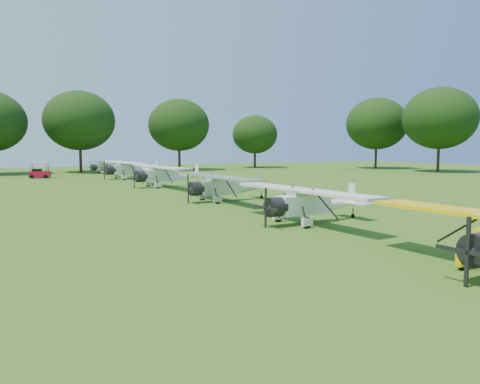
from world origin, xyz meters
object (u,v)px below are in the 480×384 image
object	(u,v)px
aircraft_6	(131,168)
aircraft_7	(109,166)
golf_cart	(39,173)
aircraft_3	(311,201)
aircraft_4	(225,185)
aircraft_5	(166,174)

from	to	relation	value
aircraft_6	aircraft_7	bearing A→B (deg)	82.03
aircraft_7	golf_cart	bearing A→B (deg)	-150.79
aircraft_7	aircraft_6	bearing A→B (deg)	-94.87
aircraft_7	golf_cart	world-z (taller)	golf_cart
aircraft_3	aircraft_4	xyz separation A→B (m)	(0.23, 11.30, 0.03)
aircraft_6	golf_cart	size ratio (longest dim) A/B	4.39
aircraft_3	golf_cart	xyz separation A→B (m)	(-10.36, 45.36, -0.50)
aircraft_6	aircraft_7	xyz separation A→B (m)	(0.02, 13.77, -0.26)
aircraft_3	aircraft_6	distance (m)	38.54
aircraft_4	aircraft_6	distance (m)	27.24
aircraft_7	golf_cart	size ratio (longest dim) A/B	3.55
aircraft_4	aircraft_5	xyz separation A→B (m)	(-0.05, 14.00, 0.13)
aircraft_6	aircraft_4	bearing A→B (deg)	-97.25
aircraft_5	golf_cart	distance (m)	22.67
aircraft_3	aircraft_6	xyz separation A→B (m)	(-0.07, 38.54, 0.18)
aircraft_3	golf_cart	world-z (taller)	golf_cart
aircraft_3	golf_cart	bearing A→B (deg)	97.80
aircraft_3	aircraft_4	world-z (taller)	aircraft_4
aircraft_5	aircraft_6	distance (m)	13.24
aircraft_3	aircraft_6	world-z (taller)	aircraft_6
aircraft_6	aircraft_5	bearing A→B (deg)	-96.78
aircraft_5	aircraft_7	bearing A→B (deg)	85.61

